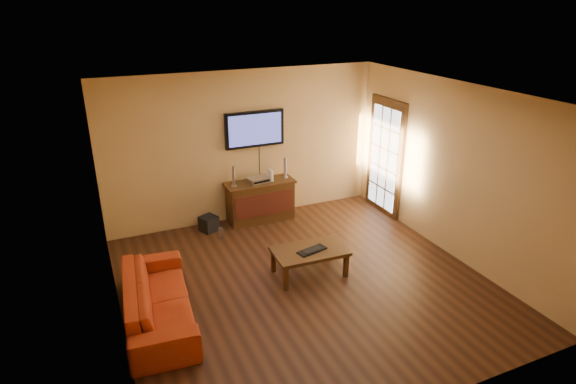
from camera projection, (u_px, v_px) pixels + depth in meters
ground_plane at (305, 283)px, 6.92m from camera, size 5.00×5.00×0.00m
room_walls at (287, 159)px, 6.82m from camera, size 5.00×5.00×5.00m
french_door at (385, 158)px, 8.89m from camera, size 0.07×1.02×2.22m
media_console at (260, 201)px, 8.76m from camera, size 1.26×0.48×0.74m
television at (255, 129)px, 8.44m from camera, size 1.08×0.08×0.64m
coffee_table at (309, 253)px, 7.01m from camera, size 1.09×0.68×0.41m
sofa at (157, 293)px, 6.00m from camera, size 0.77×2.05×0.78m
speaker_left at (234, 177)px, 8.37m from camera, size 0.10×0.10×0.37m
speaker_right at (285, 169)px, 8.78m from camera, size 0.10×0.10×0.37m
av_receiver at (258, 180)px, 8.61m from camera, size 0.41×0.32×0.09m
game_console at (270, 175)px, 8.65m from camera, size 0.06×0.15×0.21m
subwoofer at (209, 224)px, 8.42m from camera, size 0.36×0.36×0.27m
bottle at (221, 233)px, 8.16m from camera, size 0.08×0.08×0.22m
keyboard at (312, 250)px, 6.95m from camera, size 0.47×0.26×0.03m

